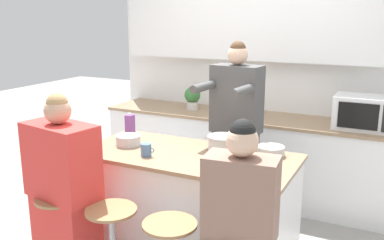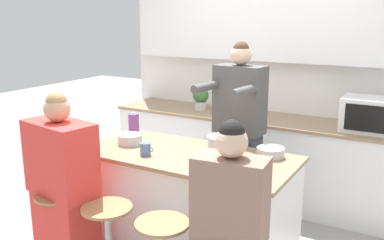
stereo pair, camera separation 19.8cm
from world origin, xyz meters
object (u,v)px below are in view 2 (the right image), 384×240
person_wrapped_blanket (64,194)px  coffee_cup_near (145,149)px  banana_bunch (249,163)px  potted_plant (201,97)px  cooking_pot (222,145)px  microwave (374,115)px  kitchen_island (187,206)px  person_cooking (238,142)px  bar_stool_leftmost (62,234)px  juice_carton (134,124)px  fruit_bowl (270,152)px

person_wrapped_blanket → coffee_cup_near: person_wrapped_blanket is taller
banana_bunch → potted_plant: bearing=129.4°
cooking_pot → potted_plant: 1.58m
microwave → person_wrapped_blanket: bearing=-131.3°
kitchen_island → person_cooking: 0.74m
cooking_pot → bar_stool_leftmost: bearing=-137.7°
person_cooking → juice_carton: bearing=-152.3°
microwave → bar_stool_leftmost: bearing=-131.2°
coffee_cup_near → person_wrapped_blanket: bearing=-129.7°
bar_stool_leftmost → person_cooking: (0.83, 1.29, 0.50)m
cooking_pot → juice_carton: (-0.93, 0.11, 0.02)m
fruit_bowl → potted_plant: potted_plant is taller
kitchen_island → person_cooking: size_ratio=0.97×
person_wrapped_blanket → coffee_cup_near: bearing=60.4°
fruit_bowl → banana_bunch: bearing=-101.9°
fruit_bowl → potted_plant: bearing=136.6°
bar_stool_leftmost → kitchen_island: bearing=45.9°
banana_bunch → microwave: 1.55m
person_wrapped_blanket → microwave: bearing=58.8°
bar_stool_leftmost → fruit_bowl: size_ratio=3.22×
person_wrapped_blanket → fruit_bowl: bearing=46.4°
kitchen_island → banana_bunch: size_ratio=10.15×
banana_bunch → microwave: bearing=66.2°
fruit_bowl → coffee_cup_near: coffee_cup_near is taller
cooking_pot → microwave: bearing=53.8°
coffee_cup_near → potted_plant: size_ratio=0.44×
coffee_cup_near → banana_bunch: 0.80m
cooking_pot → microwave: microwave is taller
person_wrapped_blanket → banana_bunch: bearing=38.5°
kitchen_island → potted_plant: 1.68m
person_wrapped_blanket → bar_stool_leftmost: bearing=-116.2°
fruit_bowl → microwave: bearing=63.7°
juice_carton → kitchen_island: bearing=-19.4°
coffee_cup_near → bar_stool_leftmost: bearing=-129.5°
person_cooking → potted_plant: (-0.83, 0.82, 0.19)m
person_wrapped_blanket → microwave: 2.75m
kitchen_island → microwave: bearing=50.3°
fruit_bowl → juice_carton: 1.28m
coffee_cup_near → person_cooking: bearing=62.0°
juice_carton → banana_bunch: bearing=-12.5°
fruit_bowl → juice_carton: (-1.28, 0.00, 0.06)m
cooking_pot → juice_carton: 0.94m
fruit_bowl → juice_carton: bearing=180.0°
bar_stool_leftmost → person_cooking: person_cooking is taller
person_wrapped_blanket → juice_carton: size_ratio=7.09×
fruit_bowl → microwave: microwave is taller
person_cooking → microwave: bearing=43.5°
person_cooking → coffee_cup_near: bearing=-112.9°
cooking_pot → fruit_bowl: size_ratio=1.56×
banana_bunch → microwave: (0.62, 1.41, 0.14)m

